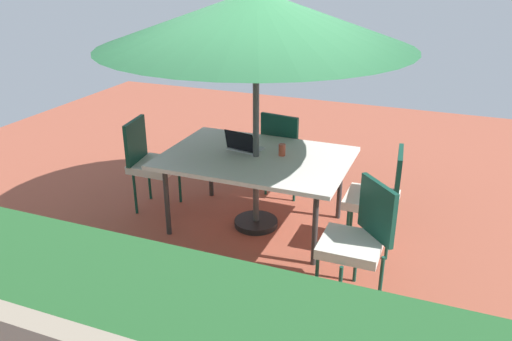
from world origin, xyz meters
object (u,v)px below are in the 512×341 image
chair_east (150,160)px  chair_northwest (358,237)px  chair_west (379,194)px  patio_umbrella (256,19)px  chair_south (285,149)px  cup (282,150)px  laptop (243,146)px  dining_table (256,161)px

chair_east → chair_northwest: bearing=-116.9°
chair_west → patio_umbrella: bearing=-94.9°
patio_umbrella → chair_northwest: size_ratio=2.88×
patio_umbrella → chair_south: (-0.02, -0.82, -1.48)m
chair_northwest → chair_south: bearing=172.2°
cup → chair_west: bearing=174.7°
chair_west → cup: bearing=-101.1°
patio_umbrella → laptop: bearing=-30.6°
chair_east → chair_south: size_ratio=1.00×
chair_south → dining_table: bearing=96.4°
dining_table → chair_south: bearing=-91.7°
dining_table → chair_east: chair_east is taller
chair_northwest → chair_east: bearing=-151.1°
chair_south → cup: (-0.20, 0.72, 0.26)m
chair_west → laptop: 1.39m
chair_west → laptop: bearing=-99.4°
chair_northwest → cup: 1.34m
dining_table → chair_east: (1.19, 0.02, -0.16)m
cup → chair_south: bearing=-74.1°
chair_northwest → chair_west: (-0.02, -0.82, 0.00)m
dining_table → patio_umbrella: (0.00, 0.00, 1.32)m
dining_table → laptop: size_ratio=4.95×
chair_south → laptop: bearing=82.5°
dining_table → chair_south: (-0.02, -0.82, -0.16)m
patio_umbrella → chair_northwest: (-1.17, 0.81, -1.48)m
chair_west → chair_south: bearing=-130.4°
chair_northwest → chair_east: 2.49m
chair_northwest → chair_east: size_ratio=1.00×
chair_east → chair_south: same height
chair_northwest → laptop: 1.64m
cup → chair_east: bearing=5.3°
chair_south → chair_west: bearing=153.4°
patio_umbrella → cup: size_ratio=24.65×
laptop → cup: bearing=-169.2°
patio_umbrella → chair_east: patio_umbrella is taller
chair_south → laptop: chair_south is taller
patio_umbrella → laptop: patio_umbrella is taller
chair_northwest → chair_west: same height
dining_table → chair_west: chair_west is taller
chair_northwest → chair_south: (1.14, -1.63, 0.00)m
dining_table → cup: bearing=-154.8°
chair_west → cup: (0.96, -0.09, 0.26)m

